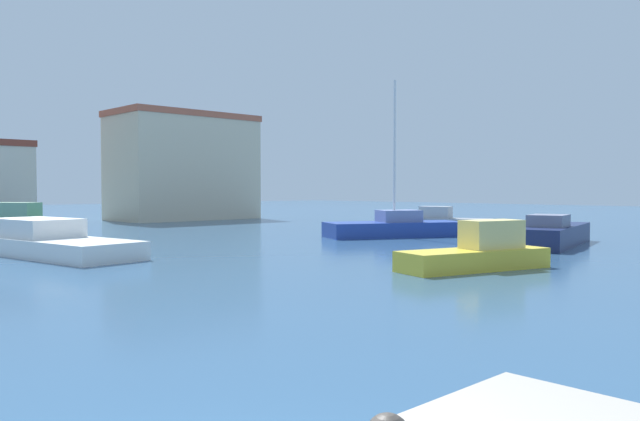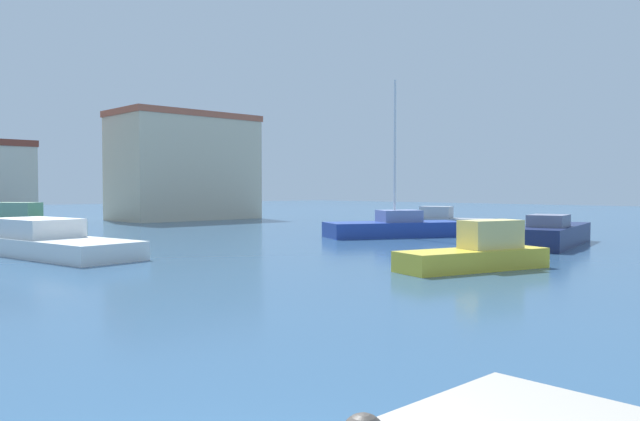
% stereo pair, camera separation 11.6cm
% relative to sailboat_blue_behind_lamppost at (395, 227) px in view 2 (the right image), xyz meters
% --- Properties ---
extents(water, '(160.00, 160.00, 0.00)m').
position_rel_sailboat_blue_behind_lamppost_xyz_m(water, '(-8.89, 2.03, -0.51)').
color(water, '#2D5175').
rests_on(water, ground).
extents(sailboat_blue_behind_lamppost, '(7.70, 5.54, 8.32)m').
position_rel_sailboat_blue_behind_lamppost_xyz_m(sailboat_blue_behind_lamppost, '(0.00, 0.00, 0.00)').
color(sailboat_blue_behind_lamppost, '#233D93').
rests_on(sailboat_blue_behind_lamppost, water).
extents(motorboat_green_near_pier, '(5.05, 6.61, 1.81)m').
position_rel_sailboat_blue_behind_lamppost_xyz_m(motorboat_green_near_pier, '(-14.04, 14.94, 0.12)').
color(motorboat_green_near_pier, '#28703D').
rests_on(motorboat_green_near_pier, water).
extents(motorboat_grey_far_left, '(3.95, 6.96, 1.45)m').
position_rel_sailboat_blue_behind_lamppost_xyz_m(motorboat_grey_far_left, '(6.64, 2.05, -0.04)').
color(motorboat_grey_far_left, gray).
rests_on(motorboat_grey_far_left, water).
extents(motorboat_white_inner_mooring, '(4.04, 9.29, 1.40)m').
position_rel_sailboat_blue_behind_lamppost_xyz_m(motorboat_white_inner_mooring, '(-17.01, 3.32, 0.01)').
color(motorboat_white_inner_mooring, white).
rests_on(motorboat_white_inner_mooring, water).
extents(motorboat_navy_far_right, '(7.68, 3.77, 1.43)m').
position_rel_sailboat_blue_behind_lamppost_xyz_m(motorboat_navy_far_right, '(1.04, -8.33, 0.02)').
color(motorboat_navy_far_right, '#19234C').
rests_on(motorboat_navy_far_right, water).
extents(motorboat_yellow_distant_east, '(5.37, 2.86, 1.55)m').
position_rel_sailboat_blue_behind_lamppost_xyz_m(motorboat_yellow_distant_east, '(-8.67, -10.57, 0.01)').
color(motorboat_yellow_distant_east, gold).
rests_on(motorboat_yellow_distant_east, water).
extents(waterfront_apartments, '(11.65, 6.44, 8.83)m').
position_rel_sailboat_blue_behind_lamppost_xyz_m(waterfront_apartments, '(2.05, 24.49, 3.91)').
color(waterfront_apartments, beige).
rests_on(waterfront_apartments, ground).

